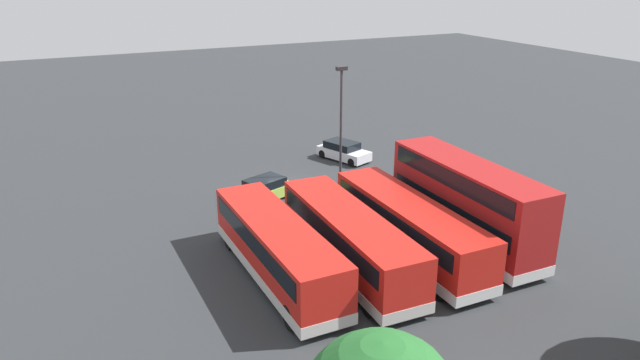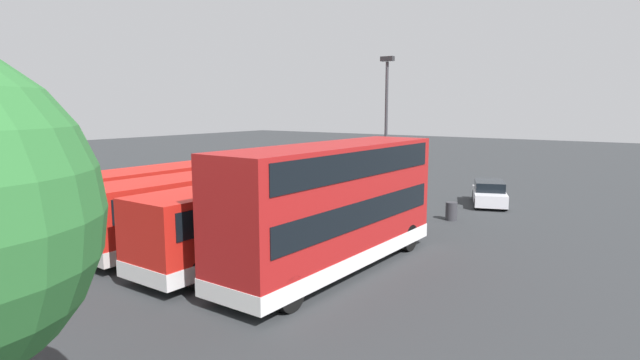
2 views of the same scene
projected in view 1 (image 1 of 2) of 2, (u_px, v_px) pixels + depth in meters
The scene contains 9 objects.
ground_plane at pixel (291, 190), 39.45m from camera, with size 140.00×140.00×0.00m, color #2D3033.
bus_double_decker_near_end at pixel (466, 201), 31.13m from camera, with size 2.77×10.57×4.55m.
bus_single_deck_second at pixel (409, 227), 30.10m from camera, with size 2.76×11.39×2.95m.
bus_single_deck_third at pixel (349, 239), 28.74m from camera, with size 2.96×11.20×2.95m.
bus_single_deck_fourth at pixel (277, 248), 27.80m from camera, with size 2.63×11.03×2.95m.
car_hatchback_silver at pixel (343, 151), 45.24m from camera, with size 3.14×4.56×1.43m.
car_small_green at pixel (263, 190), 37.49m from camera, with size 4.42×3.07×1.43m.
lamp_post_tall at pixel (341, 123), 36.85m from camera, with size 0.70×0.30×8.43m.
waste_bin_yellow at pixel (375, 175), 40.68m from camera, with size 0.60×0.60×0.95m, color #333338.
Camera 1 is at (14.46, 33.84, 14.36)m, focal length 32.86 mm.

